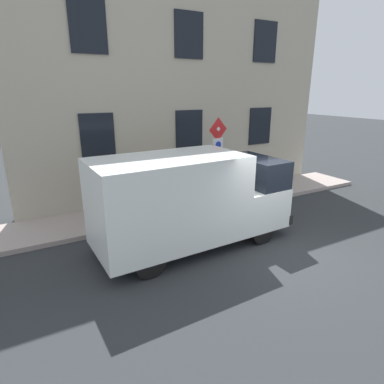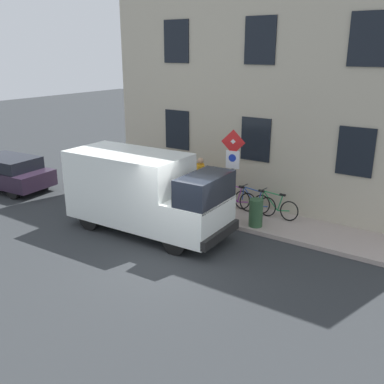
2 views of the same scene
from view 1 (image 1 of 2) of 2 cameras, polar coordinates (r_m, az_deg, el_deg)
ground_plane at (r=9.08m, az=14.39°, el=-9.38°), size 80.00×80.00×0.00m
sidewalk_slab at (r=11.92m, az=1.75°, el=-1.82°), size 2.00×14.24×0.14m
building_facade at (r=12.42m, az=-1.36°, el=17.66°), size 0.75×12.24×8.08m
sign_post_stacked at (r=10.80m, az=4.50°, el=7.35°), size 0.19×0.55×2.94m
delivery_van at (r=8.38m, az=-0.35°, el=-1.21°), size 2.20×5.40×2.50m
bicycle_green at (r=12.70m, az=4.99°, el=1.45°), size 0.46×1.72×0.89m
bicycle_blue at (r=12.31m, az=2.01°, el=0.97°), size 0.46×1.71×0.89m
bicycle_purple at (r=11.95m, az=-1.16°, el=0.47°), size 0.46×1.72×0.89m
pedestrian at (r=11.03m, az=-6.48°, el=1.91°), size 0.48×0.45×1.72m
litter_bin at (r=11.73m, az=7.31°, el=0.39°), size 0.44×0.44×0.90m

